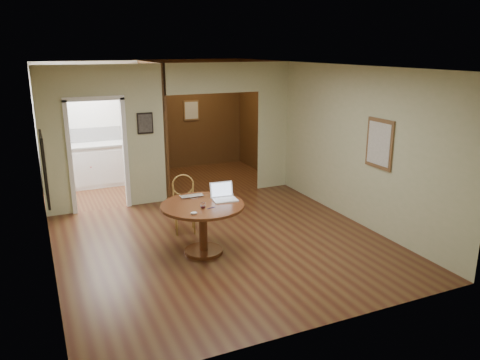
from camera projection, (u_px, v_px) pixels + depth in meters
name	position (u px, v px, depth m)	size (l,w,h in m)	color
floor	(225.00, 245.00, 7.34)	(5.00, 5.00, 0.00)	#462114
room_shell	(145.00, 134.00, 9.52)	(5.20, 7.50, 5.00)	silver
dining_table	(203.00, 217.00, 6.90)	(1.23, 1.23, 0.77)	#622A18
chair	(184.00, 200.00, 7.77)	(0.49, 0.49, 0.96)	#A7793B
open_laptop	(223.00, 195.00, 7.06)	(0.38, 0.34, 0.25)	white
closed_laptop	(193.00, 197.00, 7.13)	(0.35, 0.23, 0.03)	silver
mouse	(194.00, 213.00, 6.43)	(0.10, 0.05, 0.04)	white
wine_glass	(203.00, 205.00, 6.67)	(0.08, 0.08, 0.09)	white
pen	(211.00, 208.00, 6.68)	(0.01, 0.01, 0.14)	#0C1054
kitchen_cabinet	(96.00, 165.00, 10.36)	(2.06, 0.60, 0.94)	white
grocery_bag	(129.00, 135.00, 10.49)	(0.31, 0.26, 0.31)	beige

